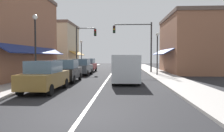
% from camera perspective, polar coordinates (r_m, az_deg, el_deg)
% --- Properties ---
extents(ground_plane, '(80.00, 80.00, 0.00)m').
position_cam_1_polar(ground_plane, '(24.65, -0.19, -2.11)').
color(ground_plane, black).
extents(sidewalk_left, '(2.60, 56.00, 0.12)m').
position_cam_1_polar(sidewalk_left, '(25.55, -12.61, -1.87)').
color(sidewalk_left, '#A39E99').
rests_on(sidewalk_left, ground).
extents(sidewalk_right, '(2.60, 56.00, 0.12)m').
position_cam_1_polar(sidewalk_right, '(24.94, 12.53, -1.98)').
color(sidewalk_right, '#A39E99').
rests_on(sidewalk_right, ground).
extents(lane_center_stripe, '(0.14, 52.00, 0.01)m').
position_cam_1_polar(lane_center_stripe, '(24.65, -0.19, -2.10)').
color(lane_center_stripe, silver).
rests_on(lane_center_stripe, ground).
extents(storefront_left_block, '(6.61, 14.20, 8.54)m').
position_cam_1_polar(storefront_left_block, '(21.59, -27.43, 8.30)').
color(storefront_left_block, '#8E5B42').
rests_on(storefront_left_block, ground).
extents(storefront_right_block, '(7.14, 10.20, 7.06)m').
position_cam_1_polar(storefront_right_block, '(27.84, 20.54, 5.54)').
color(storefront_right_block, '#8E5B42').
rests_on(storefront_right_block, ground).
extents(storefront_far_left, '(6.51, 8.20, 7.45)m').
position_cam_1_polar(storefront_far_left, '(36.21, -14.34, 5.20)').
color(storefront_far_left, '#BCAD8E').
rests_on(storefront_far_left, ground).
extents(parked_car_nearest_left, '(1.81, 4.12, 1.77)m').
position_cam_1_polar(parked_car_nearest_left, '(12.58, -17.81, -2.70)').
color(parked_car_nearest_left, brown).
rests_on(parked_car_nearest_left, ground).
extents(parked_car_second_left, '(1.88, 4.15, 1.77)m').
position_cam_1_polar(parked_car_second_left, '(17.05, -12.19, -1.29)').
color(parked_car_second_left, black).
rests_on(parked_car_second_left, ground).
extents(parked_car_third_left, '(1.80, 4.11, 1.77)m').
position_cam_1_polar(parked_car_third_left, '(22.99, -8.16, -0.28)').
color(parked_car_third_left, '#4C5156').
rests_on(parked_car_third_left, ground).
extents(parked_car_far_left, '(1.88, 4.15, 1.77)m').
position_cam_1_polar(parked_car_far_left, '(27.90, -6.48, 0.22)').
color(parked_car_far_left, maroon).
rests_on(parked_car_far_left, ground).
extents(van_in_lane, '(2.02, 5.19, 2.12)m').
position_cam_1_polar(van_in_lane, '(16.26, 3.74, -0.47)').
color(van_in_lane, '#B2B7BC').
rests_on(van_in_lane, ground).
extents(traffic_signal_mast_arm, '(4.75, 0.50, 6.17)m').
position_cam_1_polar(traffic_signal_mast_arm, '(25.86, 7.23, 7.33)').
color(traffic_signal_mast_arm, '#333333').
rests_on(traffic_signal_mast_arm, ground).
extents(traffic_signal_left_corner, '(2.76, 0.50, 6.02)m').
position_cam_1_polar(traffic_signal_left_corner, '(28.13, -7.96, 6.44)').
color(traffic_signal_left_corner, '#333333').
rests_on(traffic_signal_left_corner, ground).
extents(street_lamp_left_near, '(0.36, 0.36, 5.04)m').
position_cam_1_polar(street_lamp_left_near, '(16.29, -20.16, 7.22)').
color(street_lamp_left_near, black).
rests_on(street_lamp_left_near, ground).
extents(street_lamp_right_mid, '(0.36, 0.36, 4.52)m').
position_cam_1_polar(street_lamp_right_mid, '(22.27, 12.24, 5.23)').
color(street_lamp_right_mid, black).
rests_on(street_lamp_right_mid, ground).
extents(street_lamp_left_far, '(0.36, 0.36, 4.46)m').
position_cam_1_polar(street_lamp_left_far, '(32.09, -8.35, 4.37)').
color(street_lamp_left_far, black).
rests_on(street_lamp_left_far, ground).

